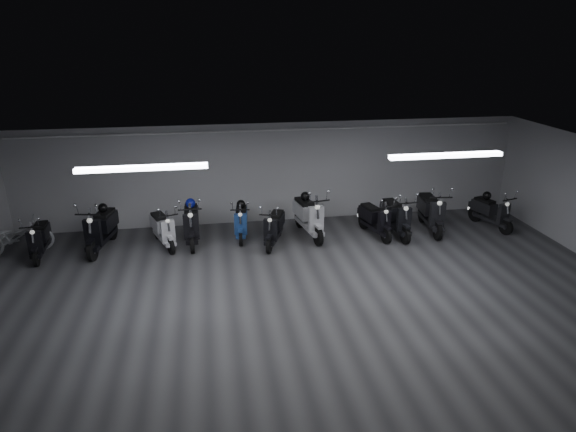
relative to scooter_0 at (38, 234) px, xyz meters
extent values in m
cube|color=#38383B|center=(5.88, -3.49, -0.60)|extent=(14.00, 10.00, 0.01)
cube|color=slate|center=(5.88, -3.49, 2.21)|extent=(14.00, 10.00, 0.01)
cube|color=#A6A6A8|center=(5.88, 1.52, 0.81)|extent=(14.00, 0.01, 2.80)
cube|color=white|center=(2.88, -2.49, 2.15)|extent=(2.40, 0.18, 0.08)
cube|color=white|center=(8.88, -2.49, 2.15)|extent=(2.40, 0.18, 0.08)
cylinder|color=white|center=(5.88, 1.43, 2.03)|extent=(13.60, 0.05, 0.05)
imported|color=silver|center=(-0.62, 0.26, -0.06)|extent=(1.76, 1.01, 1.08)
sphere|color=black|center=(1.44, 0.44, 0.41)|extent=(0.23, 0.23, 0.23)
sphere|color=black|center=(6.56, 0.47, 0.43)|extent=(0.24, 0.24, 0.24)
sphere|color=black|center=(11.61, 0.18, 0.28)|extent=(0.23, 0.23, 0.23)
sphere|color=navy|center=(3.58, 0.50, 0.40)|extent=(0.25, 0.25, 0.25)
sphere|color=black|center=(4.87, 0.61, 0.26)|extent=(0.23, 0.23, 0.23)
camera|label=1|loc=(4.10, -11.68, 4.53)|focal=30.83mm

